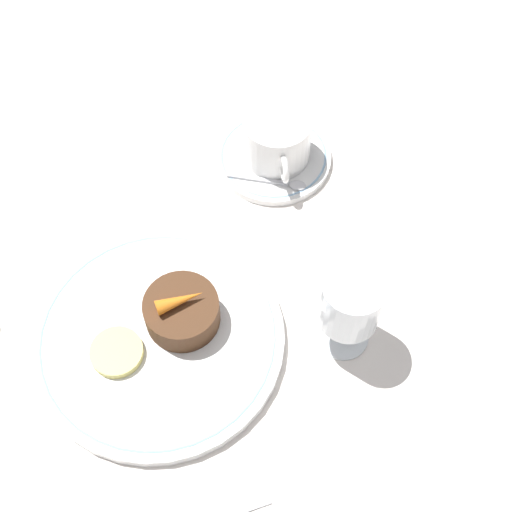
{
  "coord_description": "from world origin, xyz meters",
  "views": [
    {
      "loc": [
        0.33,
        0.0,
        0.73
      ],
      "look_at": [
        -0.08,
        0.07,
        0.04
      ],
      "focal_mm": 50.0,
      "sensor_mm": 36.0,
      "label": 1
    }
  ],
  "objects_px": {
    "wine_glass": "(347,305)",
    "dessert_cake": "(178,312)",
    "dinner_plate": "(155,339)",
    "coffee_cup": "(274,138)"
  },
  "relations": [
    {
      "from": "dinner_plate",
      "to": "coffee_cup",
      "type": "height_order",
      "value": "coffee_cup"
    },
    {
      "from": "coffee_cup",
      "to": "wine_glass",
      "type": "xyz_separation_m",
      "value": [
        0.26,
        0.03,
        0.04
      ]
    },
    {
      "from": "dinner_plate",
      "to": "wine_glass",
      "type": "relative_size",
      "value": 2.31
    },
    {
      "from": "coffee_cup",
      "to": "dessert_cake",
      "type": "relative_size",
      "value": 1.35
    },
    {
      "from": "wine_glass",
      "to": "dessert_cake",
      "type": "height_order",
      "value": "wine_glass"
    },
    {
      "from": "wine_glass",
      "to": "coffee_cup",
      "type": "bearing_deg",
      "value": -173.18
    },
    {
      "from": "wine_glass",
      "to": "dinner_plate",
      "type": "bearing_deg",
      "value": -97.35
    },
    {
      "from": "wine_glass",
      "to": "dessert_cake",
      "type": "xyz_separation_m",
      "value": [
        -0.04,
        -0.17,
        -0.05
      ]
    },
    {
      "from": "dinner_plate",
      "to": "coffee_cup",
      "type": "xyz_separation_m",
      "value": [
        -0.23,
        0.17,
        0.04
      ]
    },
    {
      "from": "coffee_cup",
      "to": "wine_glass",
      "type": "relative_size",
      "value": 0.93
    }
  ]
}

